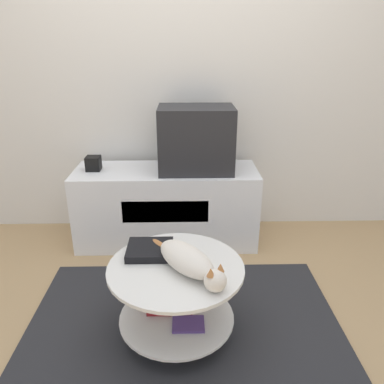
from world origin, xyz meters
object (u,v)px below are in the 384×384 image
at_px(cat, 189,261).
at_px(tv, 196,139).
at_px(speaker, 93,163).
at_px(dvd_box, 150,250).

bearing_deg(cat, tv, 139.24).
relative_size(speaker, dvd_box, 0.43).
bearing_deg(dvd_box, speaker, 117.41).
bearing_deg(tv, speaker, 178.44).
bearing_deg(cat, dvd_box, -167.75).
bearing_deg(speaker, dvd_box, -62.59).
xyz_separation_m(dvd_box, cat, (0.20, -0.17, 0.04)).
bearing_deg(dvd_box, cat, -40.47).
bearing_deg(speaker, tv, -1.56).
height_order(dvd_box, cat, cat).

